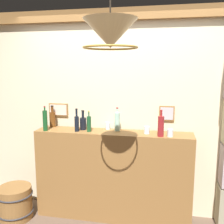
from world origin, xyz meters
name	(u,v)px	position (x,y,z in m)	size (l,w,h in m)	color
panelled_rear_partition	(117,108)	(0.00, 1.10, 1.36)	(3.49, 0.15, 2.57)	beige
bar_shelf_unit	(113,175)	(0.00, 0.85, 0.55)	(1.89, 0.33, 1.11)	olive
liquor_bottle_vermouth	(117,121)	(0.04, 0.92, 1.22)	(0.07, 0.07, 0.29)	#A5D4C0
liquor_bottle_amaro	(45,120)	(-0.82, 0.75, 1.23)	(0.06, 0.06, 0.30)	#184D23
liquor_bottle_rum	(83,123)	(-0.38, 0.89, 1.19)	(0.08, 0.08, 0.24)	black
liquor_bottle_port	(77,123)	(-0.43, 0.79, 1.21)	(0.05, 0.05, 0.28)	black
liquor_bottle_rye	(89,124)	(-0.28, 0.81, 1.20)	(0.05, 0.05, 0.25)	#1A4B27
liquor_bottle_sherry	(53,119)	(-0.82, 0.97, 1.21)	(0.08, 0.08, 0.28)	brown
liquor_bottle_scotch	(161,126)	(0.57, 0.75, 1.23)	(0.07, 0.07, 0.30)	maroon
glass_tumbler_rocks	(170,133)	(0.67, 0.77, 1.15)	(0.07, 0.07, 0.08)	silver
glass_tumbler_highball	(108,126)	(-0.09, 0.97, 1.15)	(0.06, 0.06, 0.09)	silver
glass_tumbler_shot	(147,130)	(0.41, 0.85, 1.15)	(0.07, 0.07, 0.09)	silver
pendant_lamp	(110,34)	(0.17, -0.11, 2.12)	(0.43, 0.43, 0.58)	beige
wooden_barrel	(15,203)	(-1.19, 0.58, 0.20)	(0.44, 0.44, 0.41)	olive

